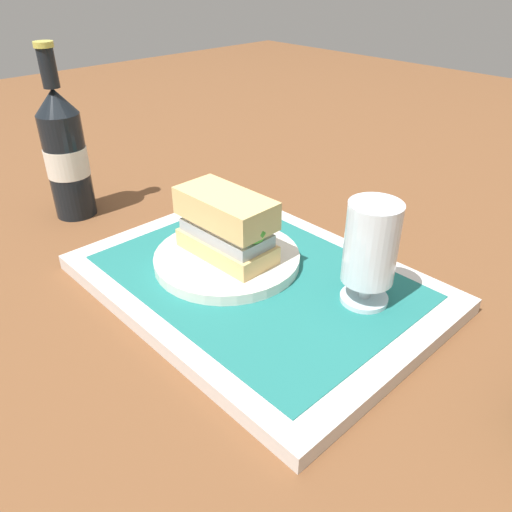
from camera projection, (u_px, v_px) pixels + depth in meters
ground_plane at (256, 289)px, 0.65m from camera, size 3.00×3.00×0.00m
tray at (256, 283)px, 0.65m from camera, size 0.44×0.32×0.02m
placemat at (256, 276)px, 0.64m from camera, size 0.38×0.27×0.00m
plate at (227, 258)px, 0.66m from camera, size 0.19×0.19×0.01m
sandwich at (228, 225)px, 0.63m from camera, size 0.13×0.07×0.08m
beer_glass at (370, 251)px, 0.56m from camera, size 0.06×0.06×0.12m
second_bottle at (65, 153)px, 0.79m from camera, size 0.07×0.07×0.27m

